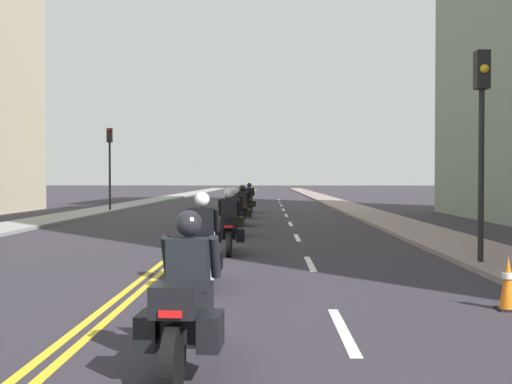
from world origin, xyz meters
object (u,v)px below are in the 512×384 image
(motorcycle_1, at_px, (202,247))
(motorcycle_2, at_px, (229,227))
(motorcycle_3, at_px, (233,216))
(motorcycle_0, at_px, (187,305))
(traffic_cone_0, at_px, (508,283))
(traffic_light_far, at_px, (110,154))
(motorcycle_5, at_px, (245,204))
(traffic_light_near, at_px, (482,118))
(motorcycle_6, at_px, (249,200))
(motorcycle_4, at_px, (242,209))

(motorcycle_1, height_order, motorcycle_2, motorcycle_2)
(motorcycle_3, bearing_deg, motorcycle_0, -85.90)
(traffic_cone_0, relative_size, traffic_light_far, 0.16)
(motorcycle_1, bearing_deg, motorcycle_5, 89.82)
(motorcycle_2, relative_size, traffic_cone_0, 2.74)
(traffic_light_near, bearing_deg, motorcycle_6, 104.53)
(motorcycle_5, distance_m, traffic_light_far, 9.80)
(motorcycle_2, relative_size, motorcycle_6, 0.99)
(motorcycle_3, relative_size, motorcycle_6, 1.03)
(traffic_light_far, bearing_deg, motorcycle_5, -33.88)
(motorcycle_2, height_order, motorcycle_6, motorcycle_6)
(motorcycle_1, xyz_separation_m, motorcycle_4, (0.11, 14.15, -0.00))
(traffic_light_near, bearing_deg, motorcycle_4, 115.24)
(motorcycle_0, distance_m, motorcycle_3, 14.11)
(motorcycle_6, xyz_separation_m, traffic_cone_0, (4.46, -25.65, -0.29))
(motorcycle_2, bearing_deg, motorcycle_3, 89.26)
(motorcycle_1, height_order, motorcycle_4, motorcycle_1)
(motorcycle_6, bearing_deg, motorcycle_4, -90.39)
(motorcycle_1, bearing_deg, traffic_cone_0, -22.18)
(traffic_light_near, bearing_deg, traffic_light_far, 121.76)
(motorcycle_0, xyz_separation_m, traffic_light_near, (5.26, 7.17, 2.51))
(motorcycle_1, distance_m, traffic_light_far, 25.51)
(motorcycle_1, xyz_separation_m, traffic_cone_0, (4.55, -1.85, -0.29))
(motorcycle_0, bearing_deg, traffic_cone_0, 37.40)
(motorcycle_0, xyz_separation_m, motorcycle_5, (-0.33, 23.60, 0.02))
(motorcycle_6, height_order, traffic_light_far, traffic_light_far)
(motorcycle_5, bearing_deg, traffic_light_near, -71.72)
(motorcycle_2, distance_m, traffic_cone_0, 7.87)
(motorcycle_1, bearing_deg, motorcycle_2, 87.72)
(traffic_light_near, relative_size, traffic_light_far, 0.96)
(motorcycle_0, xyz_separation_m, motorcycle_3, (-0.34, 14.11, 0.02))
(motorcycle_0, bearing_deg, motorcycle_3, 94.32)
(motorcycle_4, distance_m, traffic_light_far, 13.02)
(motorcycle_4, bearing_deg, traffic_light_near, -67.48)
(motorcycle_1, distance_m, motorcycle_2, 4.69)
(motorcycle_1, height_order, traffic_light_far, traffic_light_far)
(motorcycle_5, height_order, traffic_cone_0, motorcycle_5)
(traffic_light_near, xyz_separation_m, traffic_light_far, (-13.44, 21.70, 0.13))
(motorcycle_2, distance_m, motorcycle_4, 9.46)
(motorcycle_0, height_order, motorcycle_1, motorcycle_1)
(motorcycle_6, bearing_deg, traffic_light_far, 176.98)
(motorcycle_3, distance_m, traffic_light_near, 9.27)
(motorcycle_3, bearing_deg, motorcycle_5, 92.63)
(motorcycle_0, relative_size, motorcycle_6, 1.02)
(traffic_cone_0, bearing_deg, traffic_light_near, 75.91)
(traffic_cone_0, distance_m, traffic_light_near, 5.22)
(motorcycle_2, height_order, motorcycle_3, motorcycle_2)
(motorcycle_1, bearing_deg, motorcycle_4, 89.48)
(motorcycle_0, xyz_separation_m, motorcycle_2, (-0.19, 9.41, 0.02))
(motorcycle_1, bearing_deg, motorcycle_6, 89.70)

